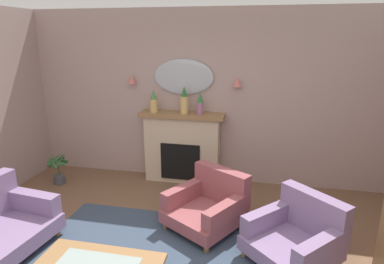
# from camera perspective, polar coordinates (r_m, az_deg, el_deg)

# --- Properties ---
(wall_back) EXTENTS (6.90, 0.10, 2.76)m
(wall_back) POSITION_cam_1_polar(r_m,az_deg,el_deg) (5.29, 3.02, 5.95)
(wall_back) COLOR #B29993
(wall_back) RESTS_ON ground
(fireplace) EXTENTS (1.36, 0.36, 1.16)m
(fireplace) POSITION_cam_1_polar(r_m,az_deg,el_deg) (5.36, -1.74, -2.82)
(fireplace) COLOR beige
(fireplace) RESTS_ON ground
(mantel_vase_right) EXTENTS (0.12, 0.12, 0.37)m
(mantel_vase_right) POSITION_cam_1_polar(r_m,az_deg,el_deg) (5.26, -6.68, 5.23)
(mantel_vase_right) COLOR tan
(mantel_vase_right) RESTS_ON fireplace
(mantel_vase_centre) EXTENTS (0.12, 0.12, 0.43)m
(mantel_vase_centre) POSITION_cam_1_polar(r_m,az_deg,el_deg) (5.12, -1.35, 5.35)
(mantel_vase_centre) COLOR tan
(mantel_vase_centre) RESTS_ON fireplace
(mantel_vase_left) EXTENTS (0.10, 0.10, 0.35)m
(mantel_vase_left) POSITION_cam_1_polar(r_m,az_deg,el_deg) (5.07, 1.42, 5.00)
(mantel_vase_left) COLOR #9E6084
(mantel_vase_left) RESTS_ON fireplace
(wall_mirror) EXTENTS (0.96, 0.06, 0.56)m
(wall_mirror) POSITION_cam_1_polar(r_m,az_deg,el_deg) (5.24, -1.49, 9.54)
(wall_mirror) COLOR #B2BCC6
(wall_sconce_left) EXTENTS (0.14, 0.14, 0.14)m
(wall_sconce_left) POSITION_cam_1_polar(r_m,az_deg,el_deg) (5.45, -10.44, 9.02)
(wall_sconce_left) COLOR #D17066
(wall_sconce_right) EXTENTS (0.14, 0.14, 0.14)m
(wall_sconce_right) POSITION_cam_1_polar(r_m,az_deg,el_deg) (5.07, 7.89, 8.60)
(wall_sconce_right) COLOR #D17066
(armchair_beside_couch) EXTENTS (1.14, 1.15, 0.71)m
(armchair_beside_couch) POSITION_cam_1_polar(r_m,az_deg,el_deg) (3.82, 17.87, -16.57)
(armchair_beside_couch) COLOR gray
(armchair_beside_couch) RESTS_ON ground
(armchair_near_fireplace) EXTENTS (1.11, 1.12, 0.71)m
(armchair_near_fireplace) POSITION_cam_1_polar(r_m,az_deg,el_deg) (4.22, 2.97, -12.38)
(armchair_near_fireplace) COLOR #934C51
(armchair_near_fireplace) RESTS_ON ground
(potted_plant_small_fern) EXTENTS (0.35, 0.35, 0.53)m
(potted_plant_small_fern) POSITION_cam_1_polar(r_m,az_deg,el_deg) (5.78, -22.24, -5.72)
(potted_plant_small_fern) COLOR #474C56
(potted_plant_small_fern) RESTS_ON ground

